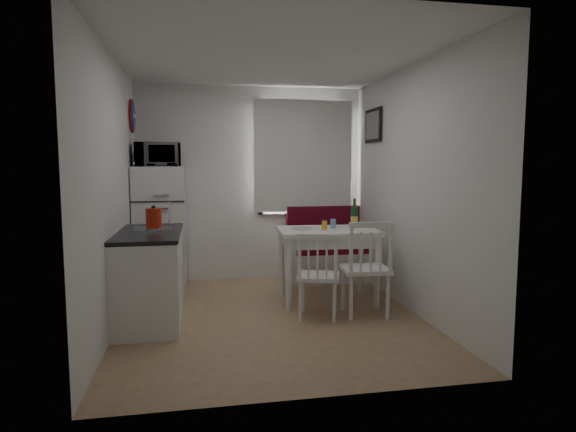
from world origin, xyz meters
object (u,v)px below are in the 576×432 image
kitchen_counter (150,275)px  dining_table (327,237)px  chair_left (321,266)px  microwave (158,155)px  kettle (154,219)px  fridge (160,228)px  chair_right (369,258)px  bench (336,255)px  wine_bottle (354,213)px

kitchen_counter → dining_table: 1.98m
chair_left → microwave: bearing=155.1°
kitchen_counter → kettle: kitchen_counter is taller
fridge → kettle: (0.03, -1.22, 0.26)m
chair_left → chair_right: (0.50, -0.01, 0.07)m
chair_left → microwave: size_ratio=0.98×
bench → kitchen_counter: bearing=-149.9°
chair_right → fridge: fridge is taller
fridge → microwave: microwave is taller
dining_table → chair_right: bearing=-66.4°
kitchen_counter → dining_table: size_ratio=1.15×
kettle → dining_table: bearing=9.7°
dining_table → microwave: size_ratio=2.18×
kitchen_counter → bench: kitchen_counter is taller
kitchen_counter → microwave: size_ratio=2.50×
dining_table → fridge: (-1.91, 0.90, 0.03)m
fridge → wine_bottle: size_ratio=4.55×
microwave → dining_table: bearing=-24.0°
chair_right → fridge: bearing=148.4°
kitchen_counter → chair_right: 2.21m
fridge → dining_table: bearing=-25.2°
kitchen_counter → chair_left: (1.68, -0.32, 0.09)m
bench → microwave: microwave is taller
kitchen_counter → bench: 2.70m
bench → fridge: fridge is taller
bench → wine_bottle: 1.13m
wine_bottle → chair_right: bearing=-97.4°
chair_left → kettle: 1.73m
kettle → chair_left: bearing=-11.8°
chair_left → wine_bottle: (0.60, 0.76, 0.45)m
wine_bottle → bench: bearing=86.3°
bench → chair_right: bench is taller
chair_left → chair_right: chair_right is taller
chair_right → microwave: bearing=149.3°
bench → dining_table: bearing=-112.0°
chair_right → kettle: 2.20m
fridge → chair_left: bearing=-43.3°
dining_table → kettle: kettle is taller
chair_left → wine_bottle: size_ratio=1.53×
chair_left → bench: bearing=85.9°
wine_bottle → dining_table: bearing=-164.1°
bench → microwave: 2.69m
kitchen_counter → kettle: 0.57m
dining_table → chair_left: chair_left is taller
microwave → wine_bottle: size_ratio=1.56×
bench → chair_right: (-0.16, -1.68, 0.29)m
bench → wine_bottle: bearing=-93.7°
kitchen_counter → kettle: (0.05, 0.02, 0.57)m
bench → dining_table: 1.16m
bench → chair_left: size_ratio=2.70×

